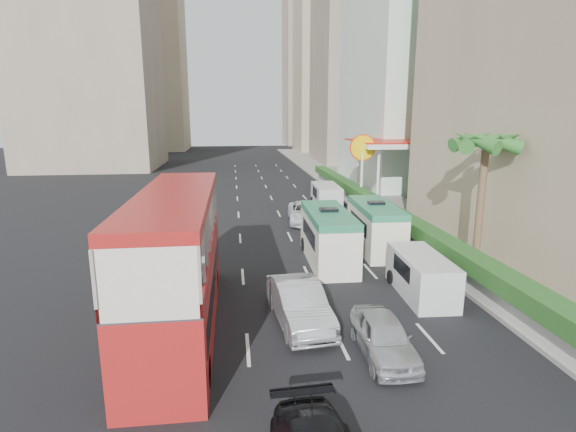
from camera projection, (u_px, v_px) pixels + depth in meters
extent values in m
plane|color=black|center=(339.00, 317.00, 17.46)|extent=(200.00, 200.00, 0.00)
cube|color=#AD1C1B|center=(178.00, 262.00, 16.19)|extent=(2.50, 11.00, 5.06)
imported|color=silver|center=(299.00, 323.00, 16.99)|extent=(2.18, 4.97, 1.59)
imported|color=silver|center=(383.00, 355.00, 14.74)|extent=(1.64, 3.95, 1.34)
imported|color=silver|center=(306.00, 222.00, 32.90)|extent=(2.90, 5.50, 1.48)
cube|color=silver|center=(328.00, 237.00, 23.79)|extent=(2.21, 6.31, 2.78)
cube|color=silver|center=(375.00, 227.00, 26.06)|extent=(2.31, 6.17, 2.70)
cube|color=silver|center=(421.00, 275.00, 19.51)|extent=(1.98, 4.54, 1.78)
cube|color=silver|center=(326.00, 196.00, 37.85)|extent=(2.13, 4.95, 1.95)
cube|color=#99968C|center=(370.00, 197.00, 42.72)|extent=(6.00, 120.00, 0.18)
cube|color=silver|center=(379.00, 217.00, 31.60)|extent=(0.30, 44.00, 1.00)
cube|color=#2D6626|center=(380.00, 205.00, 31.42)|extent=(1.10, 44.00, 0.70)
cylinder|color=brown|center=(480.00, 207.00, 21.52)|extent=(0.36, 0.36, 6.40)
cube|color=silver|center=(389.00, 171.00, 40.31)|extent=(6.50, 8.00, 5.50)
cube|color=gray|center=(369.00, 2.00, 70.25)|extent=(16.00, 16.00, 50.00)
cube|color=tan|center=(330.00, 45.00, 94.03)|extent=(14.00, 14.00, 44.00)
cube|color=gray|center=(312.00, 66.00, 115.77)|extent=(14.00, 14.00, 40.00)
cube|color=tan|center=(145.00, 42.00, 96.91)|extent=(16.00, 16.00, 46.00)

